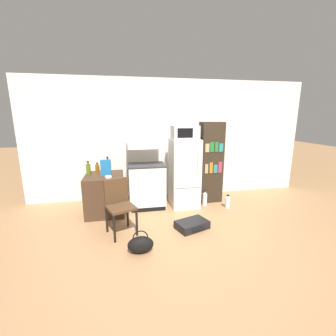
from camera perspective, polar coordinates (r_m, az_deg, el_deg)
name	(u,v)px	position (r m, az deg, el deg)	size (l,w,h in m)	color
ground_plane	(184,237)	(3.68, 4.12, -17.17)	(24.00, 24.00, 0.00)	#A3754C
wall_back	(171,140)	(5.20, 0.81, 7.24)	(6.40, 0.10, 2.65)	white
side_table	(105,194)	(4.55, -15.68, -6.35)	(0.71, 0.77, 0.76)	#422D1E
kitchen_hutch	(147,168)	(4.55, -5.47, -0.03)	(0.73, 0.53, 1.81)	white
refrigerator	(184,173)	(4.66, 4.13, -1.24)	(0.56, 0.63, 1.41)	silver
microwave	(185,132)	(4.53, 4.30, 9.04)	(0.52, 0.40, 0.26)	#B7B7BC
bookshelf	(211,163)	(4.96, 10.78, 1.37)	(0.48, 0.32, 1.74)	#2D2319
bottle_wine_dark	(108,166)	(4.59, -15.01, 0.53)	(0.08, 0.08, 0.32)	black
bottle_olive_oil	(88,169)	(4.49, -19.56, -0.31)	(0.08, 0.08, 0.27)	#566619
bottle_amber_beer	(97,168)	(4.66, -17.49, -0.08)	(0.08, 0.08, 0.20)	brown
bowl	(108,177)	(4.21, -14.91, -2.19)	(0.12, 0.12, 0.03)	silver
cereal_box	(106,168)	(4.37, -15.50, 0.09)	(0.19, 0.07, 0.30)	#1E66A8
chair	(119,201)	(3.70, -12.43, -8.27)	(0.52, 0.52, 0.88)	black
suitcase_large_flat	(192,225)	(3.92, 6.12, -14.13)	(0.61, 0.50, 0.13)	black
handbag	(141,244)	(3.29, -6.97, -18.72)	(0.36, 0.20, 0.33)	black
water_bottle_front	(205,199)	(4.86, 9.31, -7.75)	(0.10, 0.10, 0.33)	silver
water_bottle_middle	(228,202)	(4.83, 14.89, -8.41)	(0.10, 0.10, 0.29)	silver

